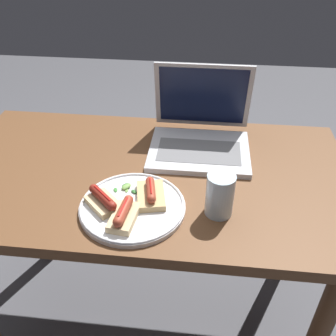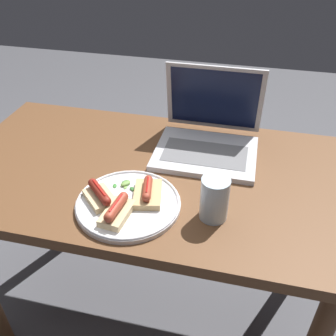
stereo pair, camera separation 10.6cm
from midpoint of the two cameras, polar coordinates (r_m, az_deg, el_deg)
ground_plane at (r=1.71m, az=-0.09°, el=-21.05°), size 6.00×6.00×0.00m
desk at (r=1.23m, az=-0.11°, el=-4.53°), size 1.25×0.68×0.75m
laptop at (r=1.24m, az=8.56°, el=4.61°), size 0.33×0.30×0.26m
plate at (r=1.02m, az=-3.12°, el=-5.52°), size 0.29×0.29×0.02m
sausage_toast_left at (r=1.03m, az=-0.17°, el=-3.83°), size 0.10×0.13×0.05m
sausage_toast_middle at (r=0.97m, az=-4.70°, el=-6.61°), size 0.07×0.11×0.05m
sausage_toast_right at (r=1.02m, az=-7.44°, el=-4.23°), size 0.11×0.11×0.05m
salad_pile at (r=1.07m, az=-3.67°, el=-2.56°), size 0.07×0.05×0.01m
drinking_glass at (r=0.97m, az=10.23°, el=-4.75°), size 0.07×0.07×0.12m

